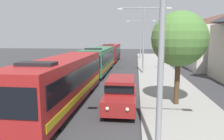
# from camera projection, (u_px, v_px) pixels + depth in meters

# --- Properties ---
(bus_lead) EXTENTS (2.58, 11.94, 3.21)m
(bus_lead) POSITION_uv_depth(u_px,v_px,m) (64.00, 79.00, 13.37)
(bus_lead) COLOR maroon
(bus_lead) RESTS_ON ground_plane
(bus_second_in_line) EXTENTS (2.58, 11.10, 3.21)m
(bus_second_in_line) POSITION_uv_depth(u_px,v_px,m) (99.00, 59.00, 25.82)
(bus_second_in_line) COLOR #33724C
(bus_second_in_line) RESTS_ON ground_plane
(bus_middle) EXTENTS (2.58, 12.11, 3.21)m
(bus_middle) POSITION_uv_depth(u_px,v_px,m) (111.00, 52.00, 38.00)
(bus_middle) COLOR maroon
(bus_middle) RESTS_ON ground_plane
(white_suv) EXTENTS (1.86, 4.93, 1.90)m
(white_suv) POSITION_uv_depth(u_px,v_px,m) (121.00, 92.00, 12.80)
(white_suv) COLOR maroon
(white_suv) RESTS_ON ground_plane
(streetlamp_near) EXTENTS (6.23, 0.28, 7.50)m
(streetlamp_near) POSITION_uv_depth(u_px,v_px,m) (162.00, 22.00, 6.56)
(streetlamp_near) COLOR gray
(streetlamp_near) RESTS_ON sidewalk
(streetlamp_mid) EXTENTS (6.05, 0.28, 7.72)m
(streetlamp_mid) POSITION_uv_depth(u_px,v_px,m) (144.00, 32.00, 24.07)
(streetlamp_mid) COLOR gray
(streetlamp_mid) RESTS_ON sidewalk
(streetlamp_far) EXTENTS (5.71, 0.28, 7.73)m
(streetlamp_far) POSITION_uv_depth(u_px,v_px,m) (141.00, 35.00, 41.59)
(streetlamp_far) COLOR gray
(streetlamp_far) RESTS_ON sidewalk
(roadside_tree) EXTENTS (3.38, 3.38, 5.80)m
(roadside_tree) POSITION_uv_depth(u_px,v_px,m) (179.00, 39.00, 12.68)
(roadside_tree) COLOR #4C3823
(roadside_tree) RESTS_ON sidewalk
(house_distant_gabled) EXTENTS (8.93, 7.38, 7.46)m
(house_distant_gabled) POSITION_uv_depth(u_px,v_px,m) (224.00, 42.00, 27.33)
(house_distant_gabled) COLOR beige
(house_distant_gabled) RESTS_ON ground_plane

